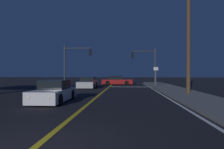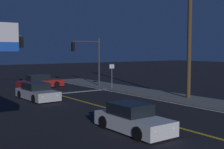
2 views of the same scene
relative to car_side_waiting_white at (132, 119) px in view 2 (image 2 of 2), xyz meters
name	(u,v)px [view 2 (image 2 of 2)]	position (x,y,z in m)	size (l,w,h in m)	color
sidewalk_right	(196,101)	(9.29, 3.75, -0.51)	(3.20, 41.40, 0.15)	slate
lane_line_center	(123,112)	(2.32, 3.75, -0.58)	(0.20, 39.10, 0.01)	gold
lane_line_edge_right	(179,104)	(7.44, 3.75, -0.58)	(0.16, 39.10, 0.01)	white
stop_bar	(81,92)	(5.00, 13.75, -0.58)	(5.38, 0.50, 0.01)	white
car_side_waiting_white	(132,119)	(0.00, 0.00, 0.00)	(1.84, 4.31, 1.34)	silver
car_following_oncoming_red	(40,82)	(3.02, 19.00, 0.00)	(4.76, 1.97, 1.34)	maroon
car_lead_oncoming_silver	(37,92)	(-0.14, 11.83, 0.00)	(2.12, 4.66, 1.34)	#B2B5BA
traffic_signal_near_right	(89,55)	(7.27, 16.05, 2.87)	(3.33, 0.28, 5.21)	#38383D
utility_pole_right	(189,33)	(9.59, 4.75, 4.69)	(1.71, 0.33, 10.22)	#4C3823
street_sign_corner	(112,72)	(8.19, 13.25, 1.14)	(0.56, 0.06, 2.57)	slate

